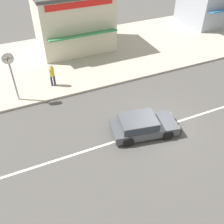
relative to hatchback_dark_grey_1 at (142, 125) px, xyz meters
The scene contains 7 objects.
ground_plane 1.22m from the hatchback_dark_grey_1, ahead, with size 160.00×160.00×0.00m, color #4C4947.
lane_centre_stripe 1.22m from the hatchback_dark_grey_1, ahead, with size 50.40×0.14×0.01m, color silver.
kerb_strip 10.11m from the hatchback_dark_grey_1, 83.91° to the left, with size 68.00×10.00×0.15m, color #ADA393.
hatchback_dark_grey_1 is the anchor object (origin of this frame).
street_clock 8.59m from the hatchback_dark_grey_1, 135.31° to the left, with size 0.68×0.22×3.33m.
pedestrian_mid_kerb 7.44m from the hatchback_dark_grey_1, 117.50° to the left, with size 0.34×0.34×1.60m.
shopfront_corner_warung 11.94m from the hatchback_dark_grey_1, 90.63° to the left, with size 6.19×4.96×4.77m.
Camera 1 is at (-6.95, -9.19, 10.43)m, focal length 42.00 mm.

